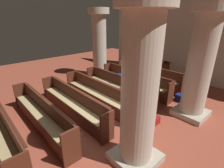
{
  "coord_description": "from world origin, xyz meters",
  "views": [
    {
      "loc": [
        3.61,
        -2.52,
        3.08
      ],
      "look_at": [
        -0.68,
        1.4,
        0.75
      ],
      "focal_mm": 26.93,
      "sensor_mm": 36.0,
      "label": 1
    }
  ],
  "objects_px": {
    "pew_row_0": "(148,75)",
    "pew_row_2": "(117,86)",
    "pillar_far_side": "(99,42)",
    "pillar_aisle_rear": "(140,87)",
    "hymn_book": "(119,74)",
    "pew_row_1": "(134,80)",
    "pew_row_3": "(97,93)",
    "kneeler_box_navy": "(180,98)",
    "kneeler_box_red": "(153,119)",
    "pew_row_4": "(72,102)",
    "pillar_aisle_side": "(200,62)",
    "pew_row_5": "(41,114)",
    "lectern": "(165,72)"
  },
  "relations": [
    {
      "from": "pew_row_0",
      "to": "pew_row_2",
      "type": "bearing_deg",
      "value": -90.0
    },
    {
      "from": "pew_row_2",
      "to": "pillar_far_side",
      "type": "bearing_deg",
      "value": 155.67
    },
    {
      "from": "pillar_aisle_rear",
      "to": "hymn_book",
      "type": "height_order",
      "value": "pillar_aisle_rear"
    },
    {
      "from": "pew_row_1",
      "to": "pew_row_3",
      "type": "height_order",
      "value": "same"
    },
    {
      "from": "kneeler_box_navy",
      "to": "kneeler_box_red",
      "type": "bearing_deg",
      "value": -85.77
    },
    {
      "from": "pew_row_4",
      "to": "hymn_book",
      "type": "relative_size",
      "value": 18.16
    },
    {
      "from": "pew_row_0",
      "to": "pew_row_4",
      "type": "xyz_separation_m",
      "value": [
        0.0,
        -4.13,
        0.0
      ]
    },
    {
      "from": "pew_row_0",
      "to": "pillar_aisle_side",
      "type": "height_order",
      "value": "pillar_aisle_side"
    },
    {
      "from": "kneeler_box_navy",
      "to": "pew_row_5",
      "type": "bearing_deg",
      "value": -112.75
    },
    {
      "from": "pillar_aisle_side",
      "to": "lectern",
      "type": "height_order",
      "value": "pillar_aisle_side"
    },
    {
      "from": "pillar_aisle_rear",
      "to": "kneeler_box_navy",
      "type": "distance_m",
      "value": 3.99
    },
    {
      "from": "pew_row_5",
      "to": "pillar_far_side",
      "type": "distance_m",
      "value": 5.2
    },
    {
      "from": "pillar_aisle_side",
      "to": "pew_row_0",
      "type": "bearing_deg",
      "value": 155.25
    },
    {
      "from": "pew_row_1",
      "to": "lectern",
      "type": "height_order",
      "value": "lectern"
    },
    {
      "from": "pew_row_2",
      "to": "lectern",
      "type": "relative_size",
      "value": 3.34
    },
    {
      "from": "pew_row_5",
      "to": "pillar_aisle_side",
      "type": "distance_m",
      "value": 4.94
    },
    {
      "from": "pew_row_5",
      "to": "pillar_far_side",
      "type": "xyz_separation_m",
      "value": [
        -2.61,
        4.28,
        1.35
      ]
    },
    {
      "from": "pillar_aisle_side",
      "to": "pillar_far_side",
      "type": "bearing_deg",
      "value": 176.29
    },
    {
      "from": "lectern",
      "to": "hymn_book",
      "type": "height_order",
      "value": "lectern"
    },
    {
      "from": "kneeler_box_red",
      "to": "pew_row_3",
      "type": "bearing_deg",
      "value": -164.83
    },
    {
      "from": "pillar_aisle_side",
      "to": "pillar_far_side",
      "type": "height_order",
      "value": "same"
    },
    {
      "from": "pillar_far_side",
      "to": "lectern",
      "type": "xyz_separation_m",
      "value": [
        2.89,
        1.93,
        -1.37
      ]
    },
    {
      "from": "pew_row_2",
      "to": "pew_row_4",
      "type": "bearing_deg",
      "value": -90.0
    },
    {
      "from": "pew_row_2",
      "to": "kneeler_box_red",
      "type": "bearing_deg",
      "value": -12.62
    },
    {
      "from": "pew_row_0",
      "to": "pew_row_1",
      "type": "relative_size",
      "value": 1.0
    },
    {
      "from": "pew_row_4",
      "to": "lectern",
      "type": "bearing_deg",
      "value": 87.0
    },
    {
      "from": "pillar_aisle_side",
      "to": "kneeler_box_red",
      "type": "distance_m",
      "value": 2.23
    },
    {
      "from": "pew_row_4",
      "to": "hymn_book",
      "type": "xyz_separation_m",
      "value": [
        -0.14,
        2.26,
        0.43
      ]
    },
    {
      "from": "pew_row_3",
      "to": "kneeler_box_red",
      "type": "bearing_deg",
      "value": 15.17
    },
    {
      "from": "pew_row_4",
      "to": "kneeler_box_navy",
      "type": "xyz_separation_m",
      "value": [
        1.94,
        3.59,
        -0.34
      ]
    },
    {
      "from": "pew_row_5",
      "to": "pew_row_3",
      "type": "bearing_deg",
      "value": 90.0
    },
    {
      "from": "pillar_far_side",
      "to": "kneeler_box_navy",
      "type": "xyz_separation_m",
      "value": [
        4.55,
        0.35,
        -1.69
      ]
    },
    {
      "from": "pew_row_1",
      "to": "pew_row_4",
      "type": "bearing_deg",
      "value": -90.0
    },
    {
      "from": "pillar_aisle_side",
      "to": "pew_row_1",
      "type": "bearing_deg",
      "value": 175.83
    },
    {
      "from": "pillar_aisle_side",
      "to": "kneeler_box_navy",
      "type": "bearing_deg",
      "value": 136.47
    },
    {
      "from": "hymn_book",
      "to": "pew_row_5",
      "type": "bearing_deg",
      "value": -87.56
    },
    {
      "from": "lectern",
      "to": "pillar_aisle_side",
      "type": "bearing_deg",
      "value": -43.53
    },
    {
      "from": "pew_row_4",
      "to": "kneeler_box_red",
      "type": "xyz_separation_m",
      "value": [
        2.09,
        1.6,
        -0.36
      ]
    },
    {
      "from": "pillar_aisle_rear",
      "to": "hymn_book",
      "type": "xyz_separation_m",
      "value": [
        -2.8,
        2.21,
        -0.92
      ]
    },
    {
      "from": "pew_row_0",
      "to": "kneeler_box_navy",
      "type": "distance_m",
      "value": 2.04
    },
    {
      "from": "pew_row_1",
      "to": "pillar_aisle_rear",
      "type": "relative_size",
      "value": 1.03
    },
    {
      "from": "pillar_far_side",
      "to": "pew_row_5",
      "type": "bearing_deg",
      "value": -58.6
    },
    {
      "from": "pew_row_5",
      "to": "pillar_aisle_side",
      "type": "bearing_deg",
      "value": 55.94
    },
    {
      "from": "pillar_aisle_rear",
      "to": "pew_row_5",
      "type": "bearing_deg",
      "value": -157.84
    },
    {
      "from": "pew_row_0",
      "to": "pew_row_3",
      "type": "distance_m",
      "value": 3.1
    },
    {
      "from": "pillar_aisle_rear",
      "to": "pew_row_0",
      "type": "bearing_deg",
      "value": 123.11
    },
    {
      "from": "pillar_far_side",
      "to": "kneeler_box_navy",
      "type": "height_order",
      "value": "pillar_far_side"
    },
    {
      "from": "lectern",
      "to": "pew_row_2",
      "type": "bearing_deg",
      "value": -94.98
    },
    {
      "from": "pew_row_3",
      "to": "pillar_far_side",
      "type": "height_order",
      "value": "pillar_far_side"
    },
    {
      "from": "pew_row_3",
      "to": "pew_row_5",
      "type": "height_order",
      "value": "same"
    }
  ]
}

